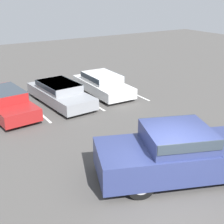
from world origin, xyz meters
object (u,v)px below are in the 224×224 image
Objects in this scene: parked_sedan_a at (5,101)px; parked_sedan_b at (60,92)px; pickup_truck at (185,152)px; parked_sedan_c at (103,83)px.

parked_sedan_a is 0.97× the size of parked_sedan_b.
pickup_truck reaches higher than parked_sedan_a.
parked_sedan_b is at bearing 115.61° from pickup_truck.
parked_sedan_c reaches higher than parked_sedan_b.
pickup_truck is at bearing 0.22° from parked_sedan_b.
pickup_truck reaches higher than parked_sedan_b.
pickup_truck is 1.28× the size of parked_sedan_a.
parked_sedan_a is at bearing -94.41° from parked_sedan_b.
parked_sedan_a reaches higher than parked_sedan_b.
parked_sedan_c is at bearing 87.16° from parked_sedan_a.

